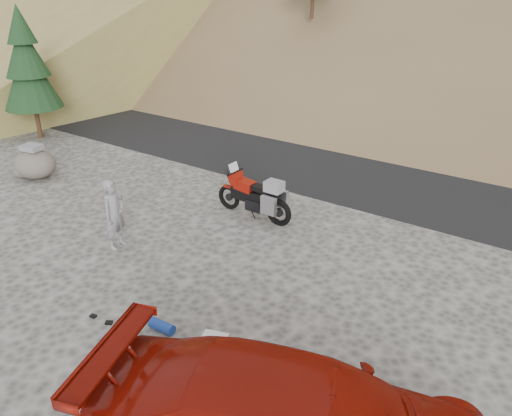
{
  "coord_description": "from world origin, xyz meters",
  "views": [
    {
      "loc": [
        7.2,
        -6.55,
        6.11
      ],
      "look_at": [
        1.13,
        2.26,
        1.0
      ],
      "focal_mm": 35.0,
      "sensor_mm": 36.0,
      "label": 1
    }
  ],
  "objects": [
    {
      "name": "road",
      "position": [
        0.0,
        9.0,
        0.0
      ],
      "size": [
        120.0,
        7.0,
        0.05
      ],
      "primitive_type": "cube",
      "color": "black",
      "rests_on": "ground"
    },
    {
      "name": "gear_white_cloth",
      "position": [
        2.46,
        -1.05,
        0.01
      ],
      "size": [
        0.58,
        0.55,
        0.02
      ],
      "primitive_type": "cube",
      "rotation": [
        0.0,
        0.0,
        0.32
      ],
      "color": "white",
      "rests_on": "ground"
    },
    {
      "name": "gear_funnel",
      "position": [
        3.48,
        -1.86,
        0.08
      ],
      "size": [
        0.14,
        0.14,
        0.16
      ],
      "primitive_type": "cone",
      "rotation": [
        0.0,
        0.0,
        0.11
      ],
      "color": "red",
      "rests_on": "ground"
    },
    {
      "name": "man",
      "position": [
        -1.6,
        0.28,
        0.0
      ],
      "size": [
        0.5,
        0.69,
        1.75
      ],
      "primitive_type": "imported",
      "rotation": [
        0.0,
        0.0,
        1.7
      ],
      "color": "gray",
      "rests_on": "ground"
    },
    {
      "name": "gear_glove_a",
      "position": [
        0.12,
        -1.88,
        0.02
      ],
      "size": [
        0.14,
        0.11,
        0.04
      ],
      "primitive_type": "cube",
      "rotation": [
        0.0,
        0.0,
        0.14
      ],
      "color": "black",
      "rests_on": "ground"
    },
    {
      "name": "gear_blue_cloth",
      "position": [
        0.77,
        -1.4,
        0.01
      ],
      "size": [
        0.34,
        0.3,
        0.01
      ],
      "primitive_type": "cube",
      "rotation": [
        0.0,
        0.0,
        0.39
      ],
      "color": "#93C6E3",
      "rests_on": "ground"
    },
    {
      "name": "motorcycle",
      "position": [
        0.3,
        3.5,
        0.61
      ],
      "size": [
        2.42,
        0.72,
        1.44
      ],
      "rotation": [
        0.0,
        0.0,
        -0.02
      ],
      "color": "black",
      "rests_on": "ground"
    },
    {
      "name": "gear_bottle",
      "position": [
        2.9,
        -1.67,
        0.13
      ],
      "size": [
        0.12,
        0.12,
        0.25
      ],
      "primitive_type": "cylinder",
      "rotation": [
        0.0,
        0.0,
        0.35
      ],
      "color": "navy",
      "rests_on": "ground"
    },
    {
      "name": "gear_glove_b",
      "position": [
        0.54,
        -1.85,
        0.02
      ],
      "size": [
        0.16,
        0.15,
        0.04
      ],
      "primitive_type": "cube",
      "rotation": [
        0.0,
        0.0,
        0.54
      ],
      "color": "black",
      "rests_on": "ground"
    },
    {
      "name": "small_rock",
      "position": [
        -7.63,
        1.63,
        0.21
      ],
      "size": [
        0.76,
        0.7,
        0.41
      ],
      "rotation": [
        0.0,
        0.0,
        0.14
      ],
      "color": "#58524C",
      "rests_on": "ground"
    },
    {
      "name": "conifer_verge",
      "position": [
        -11.0,
        4.5,
        2.89
      ],
      "size": [
        2.2,
        2.2,
        5.04
      ],
      "color": "#342113",
      "rests_on": "ground"
    },
    {
      "name": "gear_blue_mat",
      "position": [
        1.52,
        -1.42,
        0.1
      ],
      "size": [
        0.52,
        0.23,
        0.2
      ],
      "primitive_type": "cylinder",
      "rotation": [
        0.0,
        1.57,
        0.05
      ],
      "color": "navy",
      "rests_on": "ground"
    },
    {
      "name": "boulder",
      "position": [
        -7.27,
        1.85,
        0.49
      ],
      "size": [
        1.47,
        1.26,
        1.11
      ],
      "rotation": [
        0.0,
        0.0,
        -0.03
      ],
      "color": "#58524C",
      "rests_on": "ground"
    },
    {
      "name": "ground",
      "position": [
        0.0,
        0.0,
        0.0
      ],
      "size": [
        140.0,
        140.0,
        0.0
      ],
      "primitive_type": "plane",
      "color": "#45423F",
      "rests_on": "ground"
    }
  ]
}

